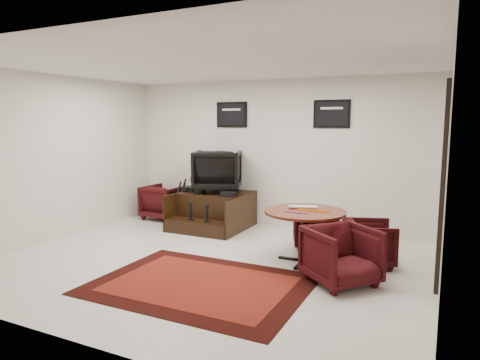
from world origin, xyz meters
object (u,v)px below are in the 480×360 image
at_px(table_chair_back, 315,226).
at_px(table_chair_corner, 341,253).
at_px(meeting_table, 305,217).
at_px(table_chair_window, 369,241).
at_px(shine_podium, 214,211).
at_px(armchair_side, 164,200).
at_px(shine_chair, 218,169).

height_order(table_chair_back, table_chair_corner, table_chair_corner).
distance_m(meeting_table, table_chair_window, 0.96).
distance_m(shine_podium, armchair_side, 1.32).
height_order(meeting_table, table_chair_window, meeting_table).
distance_m(shine_podium, meeting_table, 2.54).
bearing_deg(table_chair_back, table_chair_corner, 96.68).
bearing_deg(table_chair_back, meeting_table, 74.04).
xyz_separation_m(armchair_side, table_chair_back, (3.42, -0.63, -0.04)).
xyz_separation_m(shine_chair, meeting_table, (2.18, -1.39, -0.45)).
relative_size(armchair_side, table_chair_window, 1.13).
distance_m(shine_chair, table_chair_corner, 3.55).
height_order(shine_podium, armchair_side, armchair_side).
bearing_deg(shine_chair, table_chair_back, 143.20).
xyz_separation_m(shine_podium, meeting_table, (2.18, -1.25, 0.36)).
distance_m(shine_podium, table_chair_window, 3.18).
bearing_deg(table_chair_window, table_chair_corner, 149.40).
relative_size(shine_chair, table_chair_back, 1.29).
height_order(armchair_side, meeting_table, armchair_side).
distance_m(armchair_side, table_chair_corner, 4.62).
distance_m(armchair_side, meeting_table, 3.78).
distance_m(shine_chair, armchair_side, 1.49).
height_order(shine_podium, shine_chair, shine_chair).
bearing_deg(table_chair_corner, armchair_side, 104.64).
bearing_deg(table_chair_back, table_chair_window, 130.96).
relative_size(shine_chair, table_chair_corner, 1.13).
xyz_separation_m(table_chair_back, table_chair_corner, (0.73, -1.40, 0.05)).
bearing_deg(table_chair_corner, meeting_table, 88.54).
distance_m(shine_podium, table_chair_back, 2.16).
bearing_deg(armchair_side, table_chair_window, 168.17).
distance_m(shine_chair, table_chair_back, 2.33).
relative_size(shine_chair, armchair_side, 1.15).
bearing_deg(table_chair_back, armchair_side, -31.50).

